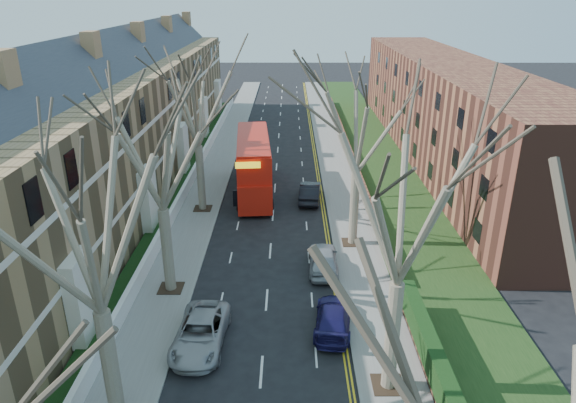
{
  "coord_description": "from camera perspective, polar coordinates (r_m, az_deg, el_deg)",
  "views": [
    {
      "loc": [
        1.29,
        -10.05,
        16.42
      ],
      "look_at": [
        1.21,
        21.81,
        3.3
      ],
      "focal_mm": 32.0,
      "sensor_mm": 36.0,
      "label": 1
    }
  ],
  "objects": [
    {
      "name": "car_left_far",
      "position": [
        26.59,
        -9.69,
        -14.18
      ],
      "size": [
        2.63,
        5.3,
        1.44
      ],
      "primitive_type": "imported",
      "rotation": [
        0.0,
        0.0,
        -0.05
      ],
      "color": "#9C9DA1",
      "rests_on": "ground"
    },
    {
      "name": "double_decker_bus",
      "position": [
        44.32,
        -3.83,
        3.91
      ],
      "size": [
        3.65,
        11.96,
        4.9
      ],
      "rotation": [
        0.0,
        0.0,
        3.22
      ],
      "color": "red",
      "rests_on": "ground"
    },
    {
      "name": "car_right_near",
      "position": [
        27.48,
        5.07,
        -12.71
      ],
      "size": [
        2.45,
        4.8,
        1.33
      ],
      "primitive_type": "imported",
      "rotation": [
        0.0,
        0.0,
        3.01
      ],
      "color": "#1B164E",
      "rests_on": "ground"
    },
    {
      "name": "car_right_mid",
      "position": [
        32.58,
        3.94,
        -6.39
      ],
      "size": [
        1.9,
        4.54,
        1.54
      ],
      "primitive_type": "imported",
      "rotation": [
        0.0,
        0.0,
        3.12
      ],
      "color": "#9A9DA3",
      "rests_on": "ground"
    },
    {
      "name": "tree_left_dist",
      "position": [
        39.29,
        -10.32,
        11.97
      ],
      "size": [
        10.5,
        10.5,
        14.71
      ],
      "color": "#716451",
      "rests_on": "ground"
    },
    {
      "name": "terrace_left",
      "position": [
        45.02,
        -19.38,
        7.12
      ],
      "size": [
        9.7,
        78.0,
        13.6
      ],
      "color": "olive",
      "rests_on": "ground"
    },
    {
      "name": "front_wall_left",
      "position": [
        44.89,
        -11.35,
        1.32
      ],
      "size": [
        0.3,
        78.0,
        1.0
      ],
      "color": "white",
      "rests_on": "ground"
    },
    {
      "name": "tree_left_mid",
      "position": [
        18.81,
        -21.69,
        -0.69
      ],
      "size": [
        10.5,
        10.5,
        14.71
      ],
      "color": "#716451",
      "rests_on": "ground"
    },
    {
      "name": "pavement_left",
      "position": [
        52.22,
        -7.9,
        3.91
      ],
      "size": [
        3.0,
        102.0,
        0.12
      ],
      "primitive_type": "cube",
      "color": "slate",
      "rests_on": "ground"
    },
    {
      "name": "grass_verge_right",
      "position": [
        52.49,
        10.28,
        3.96
      ],
      "size": [
        6.0,
        102.0,
        0.06
      ],
      "color": "#1B3613",
      "rests_on": "ground"
    },
    {
      "name": "flats_right",
      "position": [
        56.63,
        17.0,
        9.77
      ],
      "size": [
        13.97,
        54.0,
        10.0
      ],
      "color": "brown",
      "rests_on": "ground"
    },
    {
      "name": "pavement_right",
      "position": [
        51.92,
        5.36,
        3.91
      ],
      "size": [
        3.0,
        102.0,
        0.12
      ],
      "primitive_type": "cube",
      "color": "slate",
      "rests_on": "ground"
    },
    {
      "name": "tree_right_far",
      "position": [
        33.14,
        7.91,
        9.66
      ],
      "size": [
        10.15,
        10.15,
        14.22
      ],
      "color": "#716451",
      "rests_on": "ground"
    },
    {
      "name": "tree_left_far",
      "position": [
        27.91,
        -14.46,
        6.77
      ],
      "size": [
        10.15,
        10.15,
        14.22
      ],
      "color": "#716451",
      "rests_on": "ground"
    },
    {
      "name": "tree_right_mid",
      "position": [
        19.81,
        13.0,
        1.51
      ],
      "size": [
        10.5,
        10.5,
        14.71
      ],
      "color": "#716451",
      "rests_on": "ground"
    },
    {
      "name": "car_right_far",
      "position": [
        43.12,
        2.45,
        1.09
      ],
      "size": [
        2.05,
        4.83,
        1.55
      ],
      "primitive_type": "imported",
      "rotation": [
        0.0,
        0.0,
        3.05
      ],
      "color": "black",
      "rests_on": "ground"
    }
  ]
}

